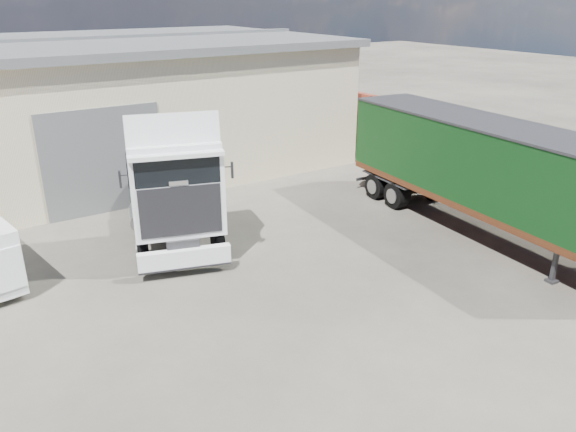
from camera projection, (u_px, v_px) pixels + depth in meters
ground at (331, 326)px, 12.75m from camera, size 120.00×120.00×0.00m
brick_boundary_wall at (467, 146)px, 22.82m from camera, size 0.35×26.00×2.50m
tractor_unit at (173, 189)px, 16.19m from camera, size 4.13×6.67×4.27m
box_trailer at (484, 166)px, 17.08m from camera, size 3.17×10.75×3.52m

